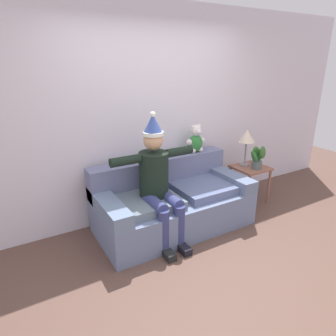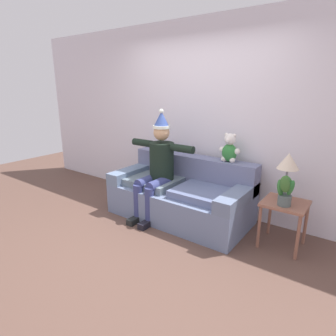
{
  "view_description": "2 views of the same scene",
  "coord_description": "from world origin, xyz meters",
  "px_view_note": "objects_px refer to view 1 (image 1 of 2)",
  "views": [
    {
      "loc": [
        -1.76,
        -1.9,
        2.01
      ],
      "look_at": [
        -0.15,
        0.85,
        0.86
      ],
      "focal_mm": 31.81,
      "sensor_mm": 36.0,
      "label": 1
    },
    {
      "loc": [
        2.04,
        -2.12,
        1.79
      ],
      "look_at": [
        -0.19,
        0.95,
        0.7
      ],
      "focal_mm": 30.36,
      "sensor_mm": 36.0,
      "label": 2
    }
  ],
  "objects_px": {
    "couch": "(172,202)",
    "potted_plant": "(258,158)",
    "table_lamp": "(247,138)",
    "side_table": "(250,173)",
    "teddy_bear": "(196,140)",
    "person_seated": "(158,179)"
  },
  "relations": [
    {
      "from": "teddy_bear",
      "to": "person_seated",
      "type": "bearing_deg",
      "value": -151.46
    },
    {
      "from": "couch",
      "to": "table_lamp",
      "type": "height_order",
      "value": "table_lamp"
    },
    {
      "from": "couch",
      "to": "teddy_bear",
      "type": "height_order",
      "value": "teddy_bear"
    },
    {
      "from": "table_lamp",
      "to": "teddy_bear",
      "type": "bearing_deg",
      "value": 167.8
    },
    {
      "from": "teddy_bear",
      "to": "side_table",
      "type": "relative_size",
      "value": 0.7
    },
    {
      "from": "teddy_bear",
      "to": "side_table",
      "type": "height_order",
      "value": "teddy_bear"
    },
    {
      "from": "couch",
      "to": "person_seated",
      "type": "height_order",
      "value": "person_seated"
    },
    {
      "from": "side_table",
      "to": "teddy_bear",
      "type": "bearing_deg",
      "value": 162.44
    },
    {
      "from": "couch",
      "to": "potted_plant",
      "type": "bearing_deg",
      "value": -3.16
    },
    {
      "from": "table_lamp",
      "to": "side_table",
      "type": "bearing_deg",
      "value": -65.9
    },
    {
      "from": "couch",
      "to": "potted_plant",
      "type": "height_order",
      "value": "potted_plant"
    },
    {
      "from": "person_seated",
      "to": "teddy_bear",
      "type": "relative_size",
      "value": 3.93
    },
    {
      "from": "teddy_bear",
      "to": "side_table",
      "type": "xyz_separation_m",
      "value": [
        0.82,
        -0.26,
        -0.55
      ]
    },
    {
      "from": "person_seated",
      "to": "teddy_bear",
      "type": "distance_m",
      "value": 0.99
    },
    {
      "from": "person_seated",
      "to": "table_lamp",
      "type": "distance_m",
      "value": 1.66
    },
    {
      "from": "potted_plant",
      "to": "side_table",
      "type": "bearing_deg",
      "value": 94.64
    },
    {
      "from": "couch",
      "to": "teddy_bear",
      "type": "distance_m",
      "value": 0.92
    },
    {
      "from": "person_seated",
      "to": "couch",
      "type": "bearing_deg",
      "value": 29.93
    },
    {
      "from": "table_lamp",
      "to": "person_seated",
      "type": "bearing_deg",
      "value": -169.9
    },
    {
      "from": "person_seated",
      "to": "potted_plant",
      "type": "relative_size",
      "value": 4.11
    },
    {
      "from": "side_table",
      "to": "potted_plant",
      "type": "distance_m",
      "value": 0.29
    },
    {
      "from": "person_seated",
      "to": "teddy_bear",
      "type": "bearing_deg",
      "value": 28.54
    }
  ]
}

